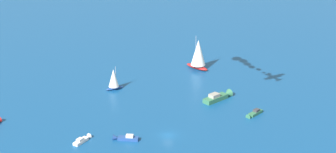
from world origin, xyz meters
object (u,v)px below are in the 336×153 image
at_px(motorboat_offshore, 83,140).
at_px(sailboat_mid_cluster, 198,54).
at_px(motorboat_trailing, 125,138).
at_px(motorboat_outer_ring_b, 254,114).
at_px(motorboat_inshore, 219,97).
at_px(sailboat_near_centre, 114,79).

xyz_separation_m(motorboat_offshore, sailboat_mid_cluster, (-51.68, -40.35, 5.02)).
relative_size(motorboat_trailing, motorboat_outer_ring_b, 1.05).
xyz_separation_m(motorboat_inshore, motorboat_outer_ring_b, (-4.39, 14.62, -0.33)).
bearing_deg(motorboat_outer_ring_b, motorboat_offshore, -1.91).
relative_size(sailboat_near_centre, motorboat_offshore, 1.34).
xyz_separation_m(motorboat_offshore, motorboat_outer_ring_b, (-51.16, 1.71, 0.03)).
height_order(sailboat_mid_cluster, motorboat_outer_ring_b, sailboat_mid_cluster).
height_order(motorboat_offshore, motorboat_trailing, motorboat_trailing).
distance_m(sailboat_near_centre, motorboat_trailing, 36.87).
bearing_deg(motorboat_outer_ring_b, motorboat_inshore, -73.29).
height_order(motorboat_trailing, motorboat_outer_ring_b, motorboat_trailing).
relative_size(motorboat_offshore, sailboat_mid_cluster, 0.48).
relative_size(sailboat_near_centre, motorboat_inshore, 0.70).
height_order(motorboat_inshore, sailboat_mid_cluster, sailboat_mid_cluster).
relative_size(motorboat_offshore, motorboat_trailing, 0.84).
bearing_deg(motorboat_offshore, motorboat_trailing, 163.58).
bearing_deg(sailboat_near_centre, motorboat_inshore, 144.92).
distance_m(sailboat_mid_cluster, motorboat_outer_ring_b, 42.36).
bearing_deg(sailboat_near_centre, motorboat_offshore, 60.48).
distance_m(motorboat_inshore, motorboat_trailing, 39.39).
bearing_deg(sailboat_near_centre, sailboat_mid_cluster, -167.06).
bearing_deg(motorboat_offshore, motorboat_inshore, -164.57).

